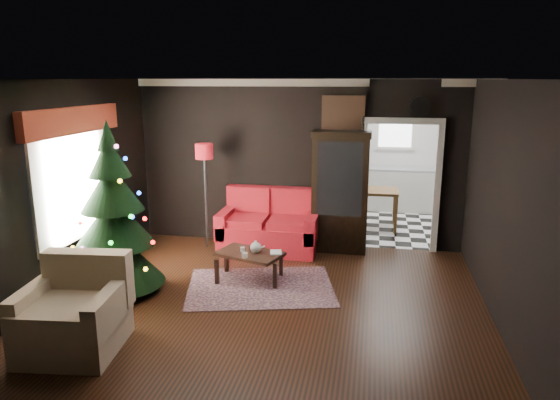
% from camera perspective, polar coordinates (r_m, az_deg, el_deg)
% --- Properties ---
extents(floor, '(5.50, 5.50, 0.00)m').
position_cam_1_polar(floor, '(6.65, -1.45, -11.49)').
color(floor, black).
rests_on(floor, ground).
extents(ceiling, '(5.50, 5.50, 0.00)m').
position_cam_1_polar(ceiling, '(6.03, -1.61, 13.41)').
color(ceiling, white).
rests_on(ceiling, ground).
extents(wall_back, '(5.50, 0.00, 5.50)m').
position_cam_1_polar(wall_back, '(8.60, 1.96, 4.07)').
color(wall_back, black).
rests_on(wall_back, ground).
extents(wall_front, '(5.50, 0.00, 5.50)m').
position_cam_1_polar(wall_front, '(3.88, -9.33, -7.94)').
color(wall_front, black).
rests_on(wall_front, ground).
extents(wall_left, '(0.00, 5.50, 5.50)m').
position_cam_1_polar(wall_left, '(7.27, -23.25, 1.22)').
color(wall_left, black).
rests_on(wall_left, ground).
extents(wall_right, '(0.00, 5.50, 5.50)m').
position_cam_1_polar(wall_right, '(6.24, 24.02, -0.75)').
color(wall_right, black).
rests_on(wall_right, ground).
extents(doorway, '(1.10, 0.10, 2.10)m').
position_cam_1_polar(doorway, '(8.58, 13.23, 1.31)').
color(doorway, silver).
rests_on(doorway, ground).
extents(left_window, '(0.05, 1.60, 1.40)m').
position_cam_1_polar(left_window, '(7.40, -22.18, 1.91)').
color(left_window, white).
rests_on(left_window, wall_left).
extents(valance, '(0.12, 2.10, 0.35)m').
position_cam_1_polar(valance, '(7.25, -22.22, 8.25)').
color(valance, '#A63724').
rests_on(valance, wall_left).
extents(kitchen_floor, '(3.00, 3.00, 0.00)m').
position_cam_1_polar(kitchen_floor, '(10.29, 12.59, -2.67)').
color(kitchen_floor, white).
rests_on(kitchen_floor, ground).
extents(kitchen_window, '(0.70, 0.06, 0.70)m').
position_cam_1_polar(kitchen_window, '(11.40, 12.81, 7.59)').
color(kitchen_window, white).
rests_on(kitchen_window, ground).
extents(rug, '(2.26, 1.87, 0.01)m').
position_cam_1_polar(rug, '(7.11, -2.19, -9.73)').
color(rug, '#4B3345').
rests_on(rug, ground).
extents(loveseat, '(1.70, 0.90, 1.00)m').
position_cam_1_polar(loveseat, '(8.44, -1.24, -2.39)').
color(loveseat, maroon).
rests_on(loveseat, ground).
extents(curio_cabinet, '(0.90, 0.45, 1.90)m').
position_cam_1_polar(curio_cabinet, '(8.39, 6.77, 0.60)').
color(curio_cabinet, black).
rests_on(curio_cabinet, ground).
extents(floor_lamp, '(0.35, 0.35, 1.88)m').
position_cam_1_polar(floor_lamp, '(8.60, -8.32, 0.05)').
color(floor_lamp, black).
rests_on(floor_lamp, ground).
extents(christmas_tree, '(1.27, 1.27, 2.35)m').
position_cam_1_polar(christmas_tree, '(6.98, -18.17, -1.78)').
color(christmas_tree, black).
rests_on(christmas_tree, ground).
extents(armchair, '(1.11, 1.11, 1.02)m').
position_cam_1_polar(armchair, '(5.84, -22.33, -11.29)').
color(armchair, '#CDAF92').
rests_on(armchair, ground).
extents(coffee_table, '(1.02, 0.80, 0.40)m').
position_cam_1_polar(coffee_table, '(7.29, -3.42, -7.39)').
color(coffee_table, black).
rests_on(coffee_table, rug).
extents(teapot, '(0.21, 0.21, 0.17)m').
position_cam_1_polar(teapot, '(7.16, -2.75, -5.32)').
color(teapot, silver).
rests_on(teapot, coffee_table).
extents(cup_a, '(0.08, 0.08, 0.06)m').
position_cam_1_polar(cup_a, '(7.26, -4.21, -5.53)').
color(cup_a, white).
rests_on(cup_a, coffee_table).
extents(cup_b, '(0.11, 0.11, 0.07)m').
position_cam_1_polar(cup_b, '(7.01, -3.98, -6.19)').
color(cup_b, silver).
rests_on(cup_b, coffee_table).
extents(book, '(0.16, 0.05, 0.21)m').
position_cam_1_polar(book, '(7.14, -1.09, -5.16)').
color(book, '#8F725F').
rests_on(book, coffee_table).
extents(wall_clock, '(0.32, 0.32, 0.06)m').
position_cam_1_polar(wall_clock, '(8.38, 15.47, 10.09)').
color(wall_clock, white).
rests_on(wall_clock, wall_back).
extents(painting, '(0.62, 0.05, 0.52)m').
position_cam_1_polar(painting, '(8.38, 7.11, 9.58)').
color(painting, tan).
rests_on(painting, wall_back).
extents(kitchen_counter, '(1.80, 0.60, 0.90)m').
position_cam_1_polar(kitchen_counter, '(11.35, 12.52, 1.18)').
color(kitchen_counter, beige).
rests_on(kitchen_counter, ground).
extents(kitchen_table, '(0.70, 0.70, 0.75)m').
position_cam_1_polar(kitchen_table, '(9.90, 11.01, -0.99)').
color(kitchen_table, brown).
rests_on(kitchen_table, ground).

